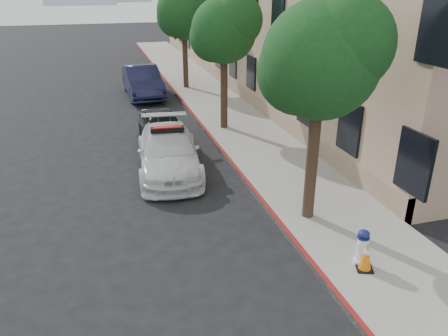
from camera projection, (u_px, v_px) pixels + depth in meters
ground at (186, 201)px, 12.79m from camera, size 120.00×120.00×0.00m
sidewalk at (215, 104)px, 22.50m from camera, size 3.20×50.00×0.15m
curb_strip at (186, 106)px, 22.11m from camera, size 0.12×50.00×0.15m
tree_near at (322, 59)px, 10.08m from camera, size 2.92×2.82×5.62m
tree_mid at (225, 30)px, 17.18m from camera, size 2.77×2.64×5.43m
tree_far at (184, 11)px, 24.14m from camera, size 3.10×3.00×5.81m
police_car at (168, 151)px, 14.55m from camera, size 2.48×5.06×1.57m
parked_car_mid at (162, 128)px, 16.96m from camera, size 1.67×3.97×1.34m
parked_car_far at (143, 82)px, 24.03m from camera, size 1.92×5.07×1.65m
fire_hydrant at (362, 247)px, 9.59m from camera, size 0.36×0.32×0.83m
traffic_cone at (366, 256)px, 9.40m from camera, size 0.45×0.45×0.67m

